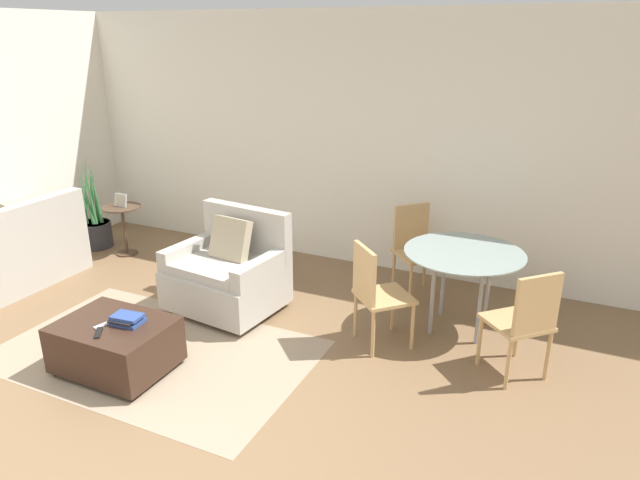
% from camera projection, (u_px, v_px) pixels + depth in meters
% --- Properties ---
extents(ground_plane, '(20.00, 20.00, 0.00)m').
position_uv_depth(ground_plane, '(133.00, 439.00, 3.74)').
color(ground_plane, brown).
extents(wall_back, '(12.00, 0.06, 2.75)m').
position_uv_depth(wall_back, '(343.00, 142.00, 6.24)').
color(wall_back, white).
rests_on(wall_back, ground_plane).
extents(area_rug, '(2.58, 1.61, 0.01)m').
position_uv_depth(area_rug, '(156.00, 353.00, 4.74)').
color(area_rug, gray).
rests_on(area_rug, ground_plane).
extents(armchair, '(1.07, 0.92, 0.95)m').
position_uv_depth(armchair, '(229.00, 273.00, 5.39)').
color(armchair, '#B2ADA3').
rests_on(armchair, ground_plane).
extents(ottoman, '(0.85, 0.64, 0.41)m').
position_uv_depth(ottoman, '(116.00, 344.00, 4.44)').
color(ottoman, '#382319').
rests_on(ottoman, ground_plane).
extents(book_stack, '(0.24, 0.20, 0.07)m').
position_uv_depth(book_stack, '(127.00, 319.00, 4.36)').
color(book_stack, '#2D478C').
rests_on(book_stack, ottoman).
extents(tv_remote_primary, '(0.08, 0.16, 0.01)m').
position_uv_depth(tv_remote_primary, '(104.00, 324.00, 4.34)').
color(tv_remote_primary, '#B7B7BC').
rests_on(tv_remote_primary, ottoman).
extents(tv_remote_secondary, '(0.13, 0.16, 0.01)m').
position_uv_depth(tv_remote_secondary, '(98.00, 333.00, 4.22)').
color(tv_remote_secondary, black).
rests_on(tv_remote_secondary, ottoman).
extents(potted_plant, '(0.39, 0.39, 1.14)m').
position_uv_depth(potted_plant, '(95.00, 227.00, 7.01)').
color(potted_plant, '#333338').
rests_on(potted_plant, ground_plane).
extents(side_table, '(0.45, 0.45, 0.59)m').
position_uv_depth(side_table, '(123.00, 221.00, 6.72)').
color(side_table, '#4C3828').
rests_on(side_table, ground_plane).
extents(picture_frame, '(0.17, 0.06, 0.16)m').
position_uv_depth(picture_frame, '(121.00, 200.00, 6.63)').
color(picture_frame, silver).
rests_on(picture_frame, side_table).
extents(dining_table, '(1.03, 1.03, 0.74)m').
position_uv_depth(dining_table, '(463.00, 261.00, 4.92)').
color(dining_table, '#8C9E99').
rests_on(dining_table, ground_plane).
extents(dining_chair_near_left, '(0.59, 0.59, 0.90)m').
position_uv_depth(dining_chair_near_left, '(375.00, 289.00, 4.70)').
color(dining_chair_near_left, tan).
rests_on(dining_chair_near_left, ground_plane).
extents(dining_chair_near_right, '(0.59, 0.59, 0.90)m').
position_uv_depth(dining_chair_near_right, '(525.00, 318.00, 4.23)').
color(dining_chair_near_right, tan).
rests_on(dining_chair_near_right, ground_plane).
extents(dining_chair_far_left, '(0.59, 0.59, 0.90)m').
position_uv_depth(dining_chair_far_left, '(415.00, 244.00, 5.70)').
color(dining_chair_far_left, tan).
rests_on(dining_chair_far_left, ground_plane).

